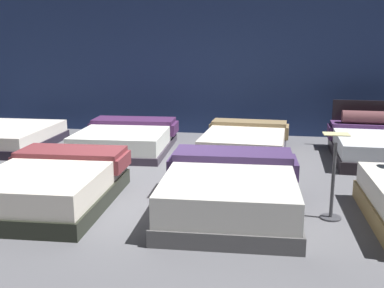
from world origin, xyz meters
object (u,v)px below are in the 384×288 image
Objects in this scene: bed_1 at (53,184)px; price_sign at (333,187)px; bed_5 at (126,139)px; bed_7 at (380,145)px; bed_4 at (9,137)px; bed_2 at (230,191)px; bed_6 at (245,143)px.

bed_1 is 3.38m from price_sign.
bed_7 reaches higher than bed_5.
bed_4 is at bearing -176.82° from bed_7.
bed_2 is 2.85m from bed_6.
bed_4 is at bearing 153.57° from price_sign.
price_sign is at bearing -64.97° from bed_6.
bed_1 is 2.21m from bed_2.
price_sign is (1.17, -0.00, 0.11)m from bed_2.
bed_1 is 1.00× the size of bed_2.
bed_4 is 6.36m from price_sign.
bed_6 is at bearing -0.87° from bed_4.
price_sign is (3.36, -2.91, 0.16)m from bed_5.
bed_1 is 3.67m from bed_6.
bed_7 is (6.86, 0.15, 0.07)m from bed_4.
bed_6 is (2.21, -0.05, 0.00)m from bed_5.
price_sign reaches higher than bed_2.
price_sign is at bearing -109.53° from bed_7.
bed_7 is (2.34, 2.98, -0.02)m from bed_2.
bed_4 is 4.55m from bed_6.
bed_6 is (4.55, 0.03, 0.04)m from bed_4.
bed_2 is 3.79m from bed_7.
bed_7 reaches higher than bed_2.
bed_6 reaches higher than bed_4.
bed_5 reaches higher than bed_4.
bed_5 is (-2.19, 2.90, -0.05)m from bed_2.
bed_5 is (0.02, 2.96, -0.03)m from bed_1.
price_sign is at bearing -1.31° from bed_1.
bed_1 is at bearing -124.23° from bed_6.
bed_4 is at bearing 145.97° from bed_2.
bed_4 is (-4.53, 2.83, -0.08)m from bed_2.
bed_2 is 0.99× the size of bed_7.
bed_5 is at bearing 0.70° from bed_4.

